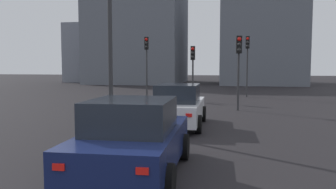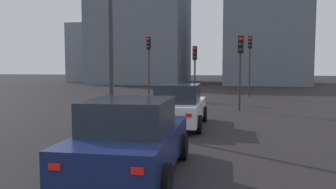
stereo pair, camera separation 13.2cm
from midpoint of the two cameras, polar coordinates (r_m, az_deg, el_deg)
car_white_lead at (r=13.07m, az=1.43°, el=-1.99°), size 4.25×1.97×1.62m
car_navy_second at (r=7.35m, az=-6.25°, el=-7.32°), size 4.25×2.14×1.63m
traffic_light_near_left at (r=24.71m, az=-3.74°, el=6.67°), size 0.32×0.29×4.37m
traffic_light_near_right at (r=18.02m, az=11.49°, el=6.16°), size 0.32×0.30×3.85m
traffic_light_far_left at (r=22.50m, az=3.97°, el=5.50°), size 0.32×0.28×3.60m
traffic_light_far_right at (r=25.96m, az=12.93°, el=6.63°), size 0.32×0.29×4.48m
street_lamp_kerbside at (r=13.12m, az=-9.94°, el=13.05°), size 0.56×0.36×7.13m
building_facade_left at (r=46.70m, az=14.98°, el=11.24°), size 12.93×9.92×15.37m
building_facade_center at (r=47.86m, az=-4.81°, el=10.48°), size 13.30×11.74×14.13m
building_facade_right at (r=52.21m, az=-10.40°, el=6.72°), size 9.14×9.47×8.27m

